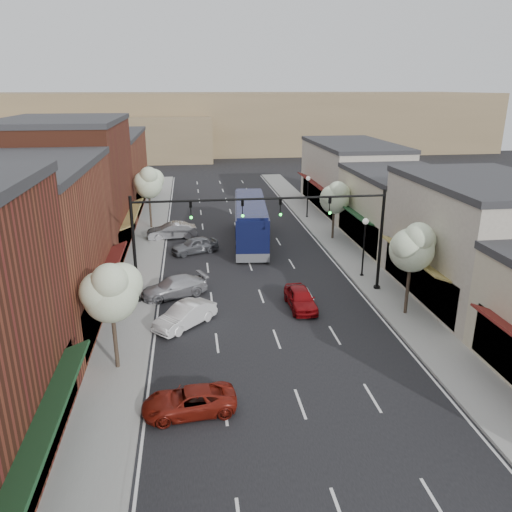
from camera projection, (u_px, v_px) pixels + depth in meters
name	position (u px, v px, depth m)	size (l,w,h in m)	color
ground	(283.00, 357.00, 25.67)	(160.00, 160.00, 0.00)	black
sidewalk_left	(145.00, 251.00, 41.94)	(2.80, 73.00, 0.15)	gray
sidewalk_right	(338.00, 244.00, 44.06)	(2.80, 73.00, 0.15)	gray
curb_left	(162.00, 251.00, 42.12)	(0.25, 73.00, 0.17)	gray
curb_right	(323.00, 244.00, 43.89)	(0.25, 73.00, 0.17)	gray
bldg_left_midnear	(16.00, 248.00, 28.00)	(10.14, 14.10, 9.40)	brown
bldg_left_midfar	(69.00, 187.00, 40.89)	(10.14, 14.10, 10.90)	#602B1B
bldg_left_far	(101.00, 171.00, 56.31)	(10.14, 18.10, 8.40)	brown
bldg_right_midnear	(479.00, 241.00, 31.77)	(9.14, 12.10, 7.90)	#BBB1A0
bldg_right_midfar	(401.00, 209.00, 43.27)	(9.14, 12.10, 6.40)	beige
bldg_right_far	(351.00, 176.00, 56.25)	(9.14, 16.10, 7.40)	#BBB1A0
hill_far	(207.00, 122.00, 108.18)	(120.00, 30.00, 12.00)	#7A6647
hill_near	(78.00, 138.00, 94.40)	(50.00, 20.00, 8.00)	#7A6647
signal_mast_right	(347.00, 226.00, 32.39)	(8.22, 0.46, 7.00)	black
signal_mast_left	(172.00, 233.00, 30.97)	(8.22, 0.46, 7.00)	black
tree_right_near	(413.00, 246.00, 28.99)	(2.85, 2.65, 5.95)	#47382B
tree_right_far	(335.00, 197.00, 44.15)	(2.85, 2.65, 5.43)	#47382B
tree_left_near	(111.00, 291.00, 23.21)	(2.85, 2.65, 5.69)	#47382B
tree_left_far	(149.00, 182.00, 47.48)	(2.85, 2.65, 6.13)	#47382B
lamp_post_near	(364.00, 238.00, 35.54)	(0.44, 0.44, 4.44)	black
lamp_post_far	(308.00, 190.00, 51.96)	(0.44, 0.44, 4.44)	black
coach_bus	(250.00, 221.00, 44.09)	(3.77, 12.36, 3.72)	#0E133A
red_hatchback	(300.00, 298.00, 31.22)	(1.56, 3.88, 1.32)	maroon
parked_car_a	(189.00, 401.00, 21.17)	(1.84, 3.99, 1.11)	maroon
parked_car_b	(185.00, 315.00, 28.85)	(1.42, 4.06, 1.34)	silver
parked_car_c	(174.00, 287.00, 32.99)	(1.81, 4.46, 1.29)	#AAAAB0
parked_car_d	(195.00, 245.00, 41.61)	(1.59, 3.96, 1.35)	slate
parked_car_e	(172.00, 231.00, 45.56)	(1.55, 4.45, 1.47)	#A3A3A8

